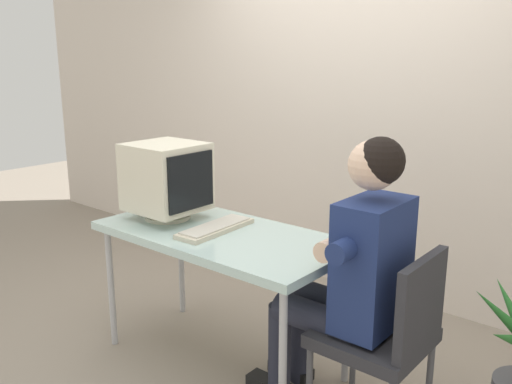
# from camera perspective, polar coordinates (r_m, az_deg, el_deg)

# --- Properties ---
(ground_plane) EXTENTS (12.00, 12.00, 0.00)m
(ground_plane) POSITION_cam_1_polar(r_m,az_deg,el_deg) (3.13, -3.53, -17.30)
(ground_plane) COLOR gray
(wall_back) EXTENTS (8.00, 0.10, 3.00)m
(wall_back) POSITION_cam_1_polar(r_m,az_deg,el_deg) (3.67, 15.18, 11.61)
(wall_back) COLOR beige
(wall_back) RESTS_ON ground_plane
(desk) EXTENTS (1.34, 0.66, 0.75)m
(desk) POSITION_cam_1_polar(r_m,az_deg,el_deg) (2.83, -3.74, -5.23)
(desk) COLOR #B7B7BC
(desk) RESTS_ON ground_plane
(crt_monitor) EXTENTS (0.39, 0.37, 0.42)m
(crt_monitor) POSITION_cam_1_polar(r_m,az_deg,el_deg) (3.02, -9.39, 1.50)
(crt_monitor) COLOR beige
(crt_monitor) RESTS_ON desk
(keyboard) EXTENTS (0.17, 0.47, 0.03)m
(keyboard) POSITION_cam_1_polar(r_m,az_deg,el_deg) (2.82, -4.29, -3.80)
(keyboard) COLOR beige
(keyboard) RESTS_ON desk
(office_chair) EXTENTS (0.45, 0.45, 0.85)m
(office_chair) POSITION_cam_1_polar(r_m,az_deg,el_deg) (2.45, 13.63, -14.06)
(office_chair) COLOR #4C4C51
(office_chair) RESTS_ON ground_plane
(person_seated) EXTENTS (0.71, 0.56, 1.32)m
(person_seated) POSITION_cam_1_polar(r_m,az_deg,el_deg) (2.43, 9.93, -8.04)
(person_seated) COLOR navy
(person_seated) RESTS_ON ground_plane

